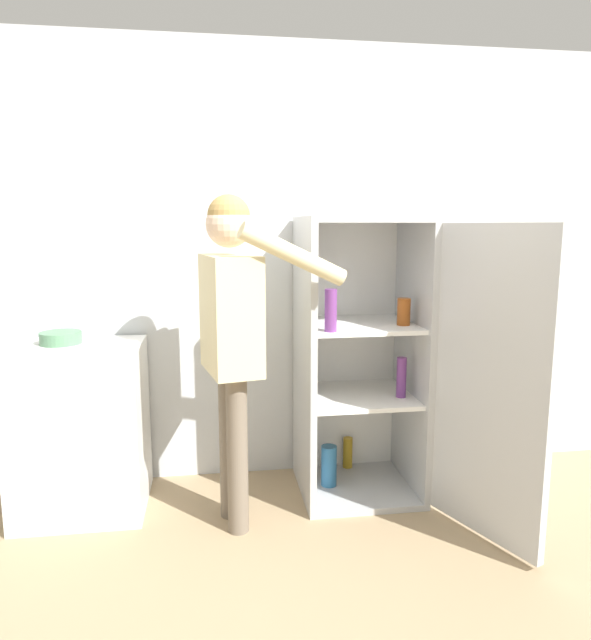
% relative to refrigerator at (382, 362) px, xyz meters
% --- Properties ---
extents(ground_plane, '(12.00, 12.00, 0.00)m').
position_rel_refrigerator_xyz_m(ground_plane, '(-0.34, -0.53, -0.78)').
color(ground_plane, tan).
extents(wall_back, '(7.00, 0.06, 2.55)m').
position_rel_refrigerator_xyz_m(wall_back, '(-0.34, 0.45, 0.50)').
color(wall_back, silver).
rests_on(wall_back, ground_plane).
extents(refrigerator, '(0.95, 1.23, 1.57)m').
position_rel_refrigerator_xyz_m(refrigerator, '(0.00, 0.00, 0.00)').
color(refrigerator, '#B7BABC').
rests_on(refrigerator, ground_plane).
extents(person, '(0.70, 0.53, 1.66)m').
position_rel_refrigerator_xyz_m(person, '(-0.82, -0.19, 0.29)').
color(person, '#726656').
rests_on(person, ground_plane).
extents(counter, '(0.65, 0.58, 0.89)m').
position_rel_refrigerator_xyz_m(counter, '(-1.62, 0.11, -0.33)').
color(counter, white).
rests_on(counter, ground_plane).
extents(bowl, '(0.22, 0.22, 0.06)m').
position_rel_refrigerator_xyz_m(bowl, '(-1.72, 0.20, 0.15)').
color(bowl, '#517F5B').
rests_on(bowl, counter).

